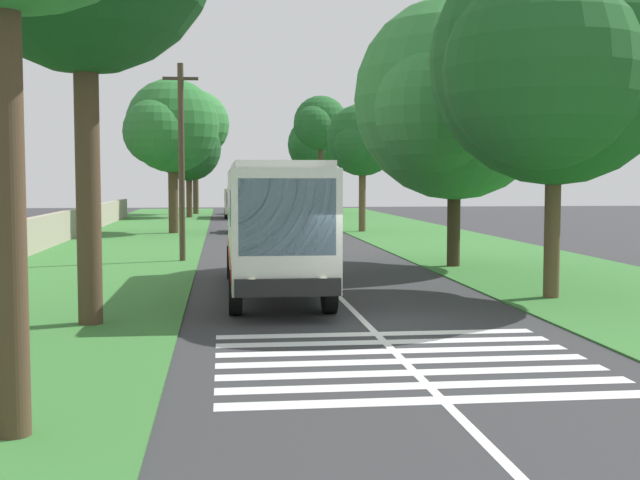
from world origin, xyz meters
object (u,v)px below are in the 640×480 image
(roadside_tree_left_1, at_px, (170,129))
(trailing_minibus_0, at_px, (237,200))
(trailing_car_0, at_px, (317,228))
(roadside_tree_right_1, at_px, (315,147))
(trailing_car_1, at_px, (244,221))
(roadside_tree_left_0, at_px, (193,126))
(roadside_tree_left_2, at_px, (187,150))
(utility_pole, at_px, (181,159))
(trailing_car_2, at_px, (291,215))
(coach_bus, at_px, (273,219))
(roadside_tree_right_0, at_px, (450,103))
(roadside_tree_right_2, at_px, (547,68))
(roadside_tree_right_3, at_px, (319,125))
(roadside_tree_right_4, at_px, (361,142))

(roadside_tree_left_1, bearing_deg, trailing_minibus_0, -12.16)
(trailing_car_0, height_order, roadside_tree_right_1, roadside_tree_right_1)
(trailing_car_1, relative_size, roadside_tree_left_0, 0.37)
(roadside_tree_left_2, relative_size, utility_pole, 1.10)
(trailing_car_0, height_order, trailing_car_2, same)
(trailing_car_1, distance_m, roadside_tree_right_1, 31.46)
(roadside_tree_left_2, bearing_deg, utility_pole, -178.06)
(trailing_car_0, xyz_separation_m, trailing_car_2, (17.53, -0.02, 0.00))
(coach_bus, bearing_deg, roadside_tree_right_0, -47.69)
(trailing_minibus_0, xyz_separation_m, utility_pole, (-37.80, 2.84, 2.55))
(trailing_car_1, distance_m, roadside_tree_left_0, 28.52)
(trailing_car_0, xyz_separation_m, roadside_tree_right_1, (37.56, -4.07, 5.83))
(roadside_tree_left_1, bearing_deg, roadside_tree_left_2, -0.54)
(roadside_tree_left_2, distance_m, roadside_tree_right_0, 43.44)
(trailing_car_0, height_order, trailing_car_1, same)
(coach_bus, height_order, roadside_tree_right_2, roadside_tree_right_2)
(trailing_minibus_0, height_order, roadside_tree_left_0, roadside_tree_left_0)
(trailing_minibus_0, xyz_separation_m, roadside_tree_left_0, (7.86, 3.88, 6.71))
(coach_bus, relative_size, roadside_tree_right_2, 1.13)
(trailing_minibus_0, bearing_deg, roadside_tree_right_3, -82.86)
(roadside_tree_left_2, distance_m, utility_pole, 38.76)
(roadside_tree_left_0, bearing_deg, roadside_tree_right_2, -168.76)
(roadside_tree_left_0, height_order, roadside_tree_left_1, roadside_tree_left_0)
(roadside_tree_right_1, xyz_separation_m, utility_pole, (-48.36, 10.74, -2.40))
(trailing_car_1, height_order, roadside_tree_right_0, roadside_tree_right_0)
(trailing_car_1, distance_m, roadside_tree_right_0, 23.46)
(coach_bus, distance_m, trailing_car_0, 20.79)
(roadside_tree_left_1, height_order, roadside_tree_right_0, roadside_tree_right_0)
(coach_bus, height_order, trailing_car_0, coach_bus)
(trailing_car_2, distance_m, roadside_tree_right_0, 32.21)
(coach_bus, xyz_separation_m, roadside_tree_right_2, (-2.14, -7.33, 4.15))
(trailing_car_1, xyz_separation_m, roadside_tree_left_0, (27.21, 3.97, 7.59))
(roadside_tree_right_0, height_order, roadside_tree_right_3, roadside_tree_right_3)
(trailing_car_1, distance_m, roadside_tree_left_2, 21.30)
(roadside_tree_left_2, bearing_deg, roadside_tree_right_2, -166.97)
(coach_bus, xyz_separation_m, trailing_car_2, (37.95, -3.65, -1.48))
(trailing_car_2, xyz_separation_m, utility_pole, (-28.34, 6.70, 3.43))
(roadside_tree_left_0, bearing_deg, roadside_tree_right_4, -157.90)
(trailing_minibus_0, height_order, utility_pole, utility_pole)
(roadside_tree_left_1, bearing_deg, roadside_tree_right_1, -21.71)
(roadside_tree_left_2, height_order, roadside_tree_right_1, roadside_tree_right_1)
(trailing_car_1, relative_size, trailing_minibus_0, 0.72)
(trailing_minibus_0, xyz_separation_m, roadside_tree_right_0, (-41.03, -7.21, 4.57))
(roadside_tree_right_0, relative_size, roadside_tree_right_2, 1.01)
(coach_bus, height_order, roadside_tree_left_2, roadside_tree_left_2)
(trailing_car_1, bearing_deg, trailing_minibus_0, 0.27)
(coach_bus, bearing_deg, trailing_car_1, 0.22)
(roadside_tree_right_4, bearing_deg, roadside_tree_right_3, 0.65)
(trailing_minibus_0, bearing_deg, roadside_tree_right_2, -171.36)
(trailing_car_0, xyz_separation_m, roadside_tree_right_4, (7.13, -3.53, 4.94))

